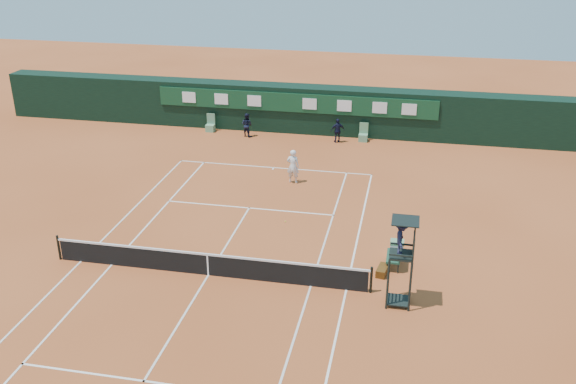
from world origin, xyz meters
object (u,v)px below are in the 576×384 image
object	(u,v)px
umpire_chair	(402,245)
player_bench	(396,253)
cooler	(397,248)
player	(293,166)
tennis_net	(208,264)

from	to	relation	value
umpire_chair	player_bench	world-z (taller)	umpire_chair
cooler	player	xyz separation A→B (m)	(-5.76, 6.90, 0.59)
tennis_net	player_bench	size ratio (longest dim) A/B	10.75
player	umpire_chair	bearing A→B (deg)	122.53
player_bench	player	xyz separation A→B (m)	(-5.77, 7.83, 0.32)
tennis_net	umpire_chair	xyz separation A→B (m)	(7.43, -0.56, 1.95)
player_bench	umpire_chair	bearing A→B (deg)	-86.08
umpire_chair	player	world-z (taller)	umpire_chair
cooler	player	distance (m)	9.01
umpire_chair	player	size ratio (longest dim) A/B	1.86
tennis_net	cooler	distance (m)	7.87
tennis_net	player	size ratio (longest dim) A/B	7.01
player_bench	cooler	size ratio (longest dim) A/B	1.86
player	player_bench	bearing A→B (deg)	129.50
tennis_net	cooler	world-z (taller)	tennis_net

